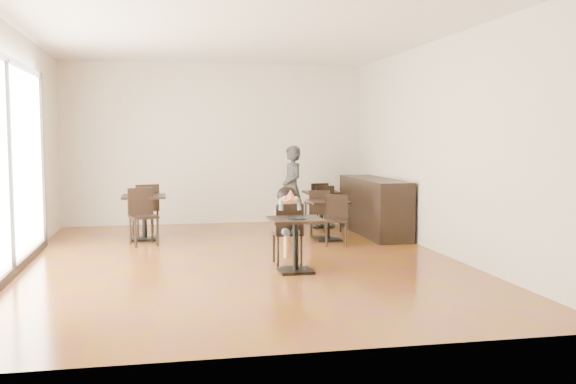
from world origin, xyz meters
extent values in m
cube|color=brown|center=(0.00, 0.00, 0.00)|extent=(6.00, 8.00, 0.01)
cube|color=white|center=(0.00, 0.00, 3.20)|extent=(6.00, 8.00, 0.01)
cube|color=beige|center=(0.00, 4.00, 1.60)|extent=(6.00, 0.01, 3.20)
cube|color=beige|center=(0.00, -4.00, 1.60)|extent=(6.00, 0.01, 3.20)
cube|color=beige|center=(-3.00, 0.00, 1.60)|extent=(0.01, 8.00, 3.20)
cube|color=beige|center=(3.00, 0.00, 1.60)|extent=(0.01, 8.00, 3.20)
cube|color=white|center=(-2.97, -0.50, 1.40)|extent=(0.04, 4.50, 2.60)
cylinder|color=black|center=(0.59, -1.04, 0.71)|extent=(0.24, 0.24, 0.01)
imported|color=#333338|center=(1.30, 2.76, 0.79)|extent=(0.48, 0.64, 1.58)
cube|color=black|center=(2.65, 2.00, 0.50)|extent=(0.60, 2.40, 1.00)
camera|label=1|loc=(-1.11, -8.94, 1.75)|focal=40.00mm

